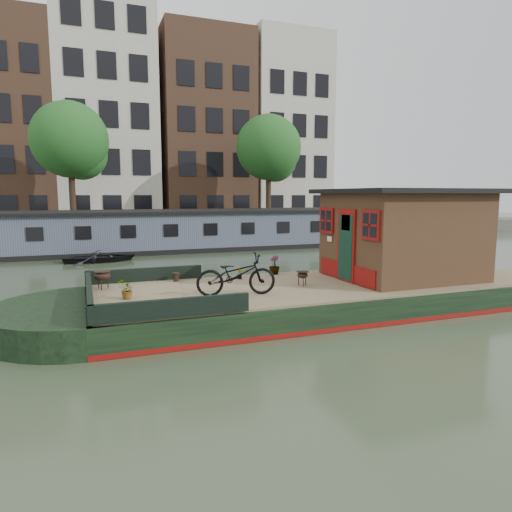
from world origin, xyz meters
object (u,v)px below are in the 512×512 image
object	(u,v)px
cabin	(402,233)
brazier_front	(303,278)
brazier_rear	(102,280)
dinghy	(100,254)
bicycle	(236,275)

from	to	relation	value
cabin	brazier_front	world-z (taller)	cabin
cabin	brazier_front	xyz separation A→B (m)	(-3.07, -0.09, -1.05)
cabin	brazier_rear	world-z (taller)	cabin
cabin	dinghy	size ratio (longest dim) A/B	1.31
brazier_rear	dinghy	distance (m)	9.58
bicycle	brazier_front	bearing A→B (deg)	-67.89
brazier_front	brazier_rear	world-z (taller)	brazier_rear
brazier_rear	dinghy	world-z (taller)	brazier_rear
bicycle	brazier_rear	bearing A→B (deg)	65.03
cabin	dinghy	bearing A→B (deg)	124.94
bicycle	brazier_front	distance (m)	1.99
brazier_front	dinghy	distance (m)	11.80
brazier_front	dinghy	xyz separation A→B (m)	(-4.49, 10.90, -0.51)
brazier_front	bicycle	bearing A→B (deg)	-165.90
cabin	brazier_rear	distance (m)	7.95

